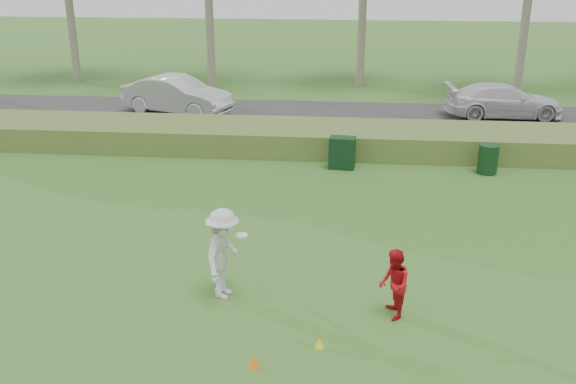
# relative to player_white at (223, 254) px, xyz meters

# --- Properties ---
(ground) EXTENTS (120.00, 120.00, 0.00)m
(ground) POSITION_rel_player_white_xyz_m (1.08, -0.95, -1.01)
(ground) COLOR #2F6120
(ground) RESTS_ON ground
(reed_strip) EXTENTS (80.00, 3.00, 0.90)m
(reed_strip) POSITION_rel_player_white_xyz_m (1.08, 11.05, -0.56)
(reed_strip) COLOR #4A6729
(reed_strip) RESTS_ON ground
(park_road) EXTENTS (80.00, 6.00, 0.06)m
(park_road) POSITION_rel_player_white_xyz_m (1.08, 16.05, -0.98)
(park_road) COLOR #2D2D2D
(park_road) RESTS_ON ground
(player_white) EXTENTS (1.02, 1.42, 2.02)m
(player_white) POSITION_rel_player_white_xyz_m (0.00, 0.00, 0.00)
(player_white) COLOR silver
(player_white) RESTS_ON ground
(player_red) EXTENTS (0.66, 0.80, 1.48)m
(player_red) POSITION_rel_player_white_xyz_m (3.58, -0.50, -0.27)
(player_red) COLOR #B40F16
(player_red) RESTS_ON ground
(cone_orange) EXTENTS (0.22, 0.22, 0.24)m
(cone_orange) POSITION_rel_player_white_xyz_m (1.00, -2.46, -0.89)
(cone_orange) COLOR orange
(cone_orange) RESTS_ON ground
(cone_yellow) EXTENTS (0.19, 0.19, 0.20)m
(cone_yellow) POSITION_rel_player_white_xyz_m (2.14, -1.74, -0.91)
(cone_yellow) COLOR yellow
(cone_yellow) RESTS_ON ground
(utility_cabinet) EXTENTS (0.92, 0.63, 1.10)m
(utility_cabinet) POSITION_rel_player_white_xyz_m (2.37, 8.98, -0.46)
(utility_cabinet) COLOR black
(utility_cabinet) RESTS_ON ground
(trash_bin) EXTENTS (0.78, 0.78, 0.99)m
(trash_bin) POSITION_rel_player_white_xyz_m (7.24, 8.91, -0.51)
(trash_bin) COLOR black
(trash_bin) RESTS_ON ground
(car_mid) EXTENTS (5.37, 3.37, 1.67)m
(car_mid) POSITION_rel_player_white_xyz_m (-5.20, 15.95, -0.11)
(car_mid) COLOR silver
(car_mid) RESTS_ON park_road
(car_right) EXTENTS (5.21, 2.42, 1.47)m
(car_right) POSITION_rel_player_white_xyz_m (9.35, 16.69, -0.21)
(car_right) COLOR silver
(car_right) RESTS_ON park_road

